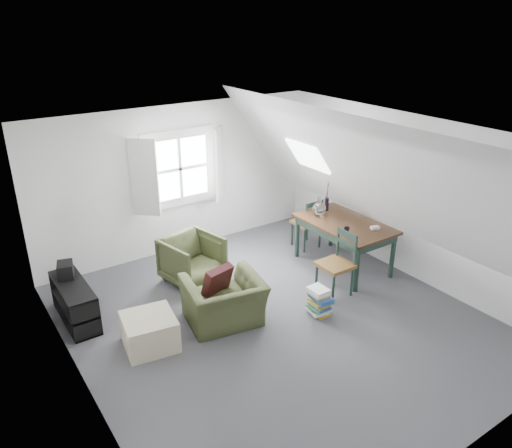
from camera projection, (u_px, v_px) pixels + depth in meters
floor at (276, 320)px, 6.74m from camera, size 5.50×5.50×0.00m
ceiling at (279, 138)px, 5.75m from camera, size 5.50×5.50×0.00m
wall_back at (179, 180)px, 8.34m from camera, size 5.00×0.00×5.00m
wall_front at (473, 350)px, 4.16m from camera, size 5.00×0.00×5.00m
wall_left at (75, 296)px, 4.96m from camera, size 0.00×5.50×5.50m
wall_right at (410, 198)px, 7.54m from camera, size 0.00×5.50×5.50m
slope_left at (160, 226)px, 5.24m from camera, size 3.19×5.50×4.48m
slope_right at (369, 175)px, 6.84m from camera, size 3.19×5.50×4.48m
dormer_window at (181, 169)px, 8.20m from camera, size 1.71×0.35×1.30m
skylight at (308, 156)px, 7.84m from camera, size 0.35×0.75×0.47m
armchair_near at (224, 322)px, 6.71m from camera, size 1.12×1.02×0.64m
armchair_far at (194, 280)px, 7.74m from camera, size 0.93×0.95×0.73m
throw_pillow at (217, 281)px, 6.61m from camera, size 0.45×0.32×0.43m
ottoman at (150, 332)px, 6.16m from camera, size 0.71×0.71×0.41m
dining_table at (344, 228)px, 7.90m from camera, size 0.93×1.56×0.78m
demijohn at (319, 208)px, 8.08m from camera, size 0.22×0.22×0.31m
vase_twigs at (327, 203)px, 8.28m from camera, size 0.07×0.08×0.55m
cup at (346, 232)px, 7.51m from camera, size 0.11×0.11×0.08m
paper_box at (375, 228)px, 7.62m from camera, size 0.15×0.12×0.04m
dining_chair_far at (308, 222)px, 8.65m from camera, size 0.42×0.42×0.90m
dining_chair_near at (337, 263)px, 7.20m from camera, size 0.45×0.45×0.96m
media_shelf at (76, 305)px, 6.63m from camera, size 0.36×1.07×0.55m
electronics_box at (65, 270)px, 6.70m from camera, size 0.27×0.32×0.22m
magazine_stack at (319, 301)px, 6.81m from camera, size 0.29×0.35×0.39m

